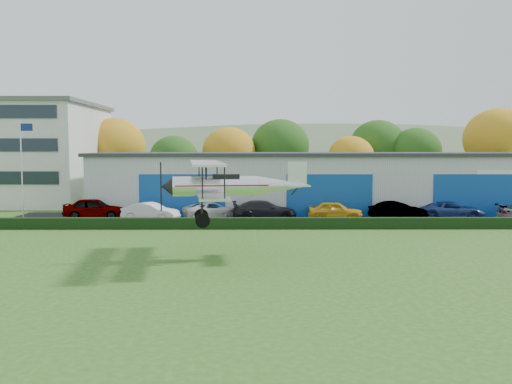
{
  "coord_description": "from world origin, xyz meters",
  "views": [
    {
      "loc": [
        -1.25,
        -21.7,
        5.78
      ],
      "look_at": [
        -1.06,
        9.97,
        3.15
      ],
      "focal_mm": 37.78,
      "sensor_mm": 36.0,
      "label": 1
    }
  ],
  "objects_px": {
    "car_6": "(452,210)",
    "car_3": "(265,210)",
    "flagpole": "(23,160)",
    "car_0": "(94,208)",
    "car_2": "(213,210)",
    "car_4": "(335,210)",
    "car_1": "(151,212)",
    "biplane": "(228,184)",
    "car_5": "(398,211)",
    "hangar": "(320,181)"
  },
  "relations": [
    {
      "from": "flagpole",
      "to": "car_5",
      "type": "xyz_separation_m",
      "value": [
        30.13,
        -1.45,
        -4.01
      ]
    },
    {
      "from": "flagpole",
      "to": "car_4",
      "type": "bearing_deg",
      "value": -2.75
    },
    {
      "from": "car_0",
      "to": "car_3",
      "type": "xyz_separation_m",
      "value": [
        13.77,
        -0.68,
        -0.08
      ]
    },
    {
      "from": "hangar",
      "to": "car_1",
      "type": "height_order",
      "value": "hangar"
    },
    {
      "from": "flagpole",
      "to": "car_2",
      "type": "distance_m",
      "value": 15.91
    },
    {
      "from": "biplane",
      "to": "car_3",
      "type": "bearing_deg",
      "value": 74.35
    },
    {
      "from": "car_0",
      "to": "car_4",
      "type": "relative_size",
      "value": 1.13
    },
    {
      "from": "car_2",
      "to": "biplane",
      "type": "xyz_separation_m",
      "value": [
        1.96,
        -15.52,
        3.18
      ]
    },
    {
      "from": "car_0",
      "to": "car_3",
      "type": "bearing_deg",
      "value": -95.1
    },
    {
      "from": "car_4",
      "to": "car_5",
      "type": "height_order",
      "value": "car_5"
    },
    {
      "from": "hangar",
      "to": "flagpole",
      "type": "bearing_deg",
      "value": -166.49
    },
    {
      "from": "hangar",
      "to": "car_1",
      "type": "bearing_deg",
      "value": -149.82
    },
    {
      "from": "car_1",
      "to": "biplane",
      "type": "xyz_separation_m",
      "value": [
        6.62,
        -13.68,
        3.12
      ]
    },
    {
      "from": "flagpole",
      "to": "car_3",
      "type": "xyz_separation_m",
      "value": [
        19.57,
        -1.02,
        -3.99
      ]
    },
    {
      "from": "car_4",
      "to": "car_1",
      "type": "bearing_deg",
      "value": 102.66
    },
    {
      "from": "hangar",
      "to": "car_6",
      "type": "relative_size",
      "value": 8.23
    },
    {
      "from": "car_5",
      "to": "biplane",
      "type": "bearing_deg",
      "value": 133.14
    },
    {
      "from": "car_4",
      "to": "car_6",
      "type": "xyz_separation_m",
      "value": [
        9.49,
        0.41,
        -0.04
      ]
    },
    {
      "from": "car_1",
      "to": "car_4",
      "type": "relative_size",
      "value": 1.03
    },
    {
      "from": "car_6",
      "to": "car_3",
      "type": "bearing_deg",
      "value": 100.49
    },
    {
      "from": "flagpole",
      "to": "car_6",
      "type": "relative_size",
      "value": 1.62
    },
    {
      "from": "car_5",
      "to": "flagpole",
      "type": "bearing_deg",
      "value": 81.82
    },
    {
      "from": "hangar",
      "to": "car_0",
      "type": "bearing_deg",
      "value": -161.68
    },
    {
      "from": "car_2",
      "to": "car_3",
      "type": "relative_size",
      "value": 0.93
    },
    {
      "from": "car_3",
      "to": "car_5",
      "type": "height_order",
      "value": "car_3"
    },
    {
      "from": "hangar",
      "to": "car_3",
      "type": "xyz_separation_m",
      "value": [
        -5.32,
        -7.0,
        -1.86
      ]
    },
    {
      "from": "car_2",
      "to": "car_3",
      "type": "height_order",
      "value": "car_3"
    },
    {
      "from": "car_2",
      "to": "car_4",
      "type": "relative_size",
      "value": 1.11
    },
    {
      "from": "car_5",
      "to": "car_1",
      "type": "bearing_deg",
      "value": 86.97
    },
    {
      "from": "car_2",
      "to": "biplane",
      "type": "relative_size",
      "value": 0.54
    },
    {
      "from": "biplane",
      "to": "flagpole",
      "type": "bearing_deg",
      "value": 130.26
    },
    {
      "from": "car_1",
      "to": "biplane",
      "type": "relative_size",
      "value": 0.5
    },
    {
      "from": "car_2",
      "to": "car_0",
      "type": "bearing_deg",
      "value": 66.57
    },
    {
      "from": "flagpole",
      "to": "car_5",
      "type": "height_order",
      "value": "flagpole"
    },
    {
      "from": "car_1",
      "to": "hangar",
      "type": "bearing_deg",
      "value": -44.87
    },
    {
      "from": "car_1",
      "to": "car_2",
      "type": "xyz_separation_m",
      "value": [
        4.66,
        1.85,
        -0.06
      ]
    },
    {
      "from": "flagpole",
      "to": "car_1",
      "type": "distance_m",
      "value": 11.66
    },
    {
      "from": "car_1",
      "to": "flagpole",
      "type": "bearing_deg",
      "value": 93.04
    },
    {
      "from": "car_1",
      "to": "car_5",
      "type": "bearing_deg",
      "value": -72.65
    },
    {
      "from": "car_4",
      "to": "car_5",
      "type": "bearing_deg",
      "value": -84.22
    },
    {
      "from": "flagpole",
      "to": "car_1",
      "type": "xyz_separation_m",
      "value": [
        10.72,
        -2.26,
        -4.01
      ]
    },
    {
      "from": "car_2",
      "to": "car_4",
      "type": "bearing_deg",
      "value": -117.67
    },
    {
      "from": "flagpole",
      "to": "car_5",
      "type": "bearing_deg",
      "value": -2.75
    },
    {
      "from": "car_3",
      "to": "car_4",
      "type": "distance_m",
      "value": 5.64
    },
    {
      "from": "car_0",
      "to": "car_4",
      "type": "distance_m",
      "value": 19.43
    },
    {
      "from": "car_4",
      "to": "car_2",
      "type": "bearing_deg",
      "value": 93.87
    },
    {
      "from": "hangar",
      "to": "car_2",
      "type": "xyz_separation_m",
      "value": [
        -9.51,
        -6.39,
        -1.94
      ]
    },
    {
      "from": "car_1",
      "to": "car_6",
      "type": "xyz_separation_m",
      "value": [
        23.98,
        1.46,
        -0.04
      ]
    },
    {
      "from": "car_4",
      "to": "biplane",
      "type": "xyz_separation_m",
      "value": [
        -7.87,
        -14.72,
        3.11
      ]
    },
    {
      "from": "car_3",
      "to": "biplane",
      "type": "xyz_separation_m",
      "value": [
        -2.23,
        -14.92,
        3.1
      ]
    }
  ]
}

